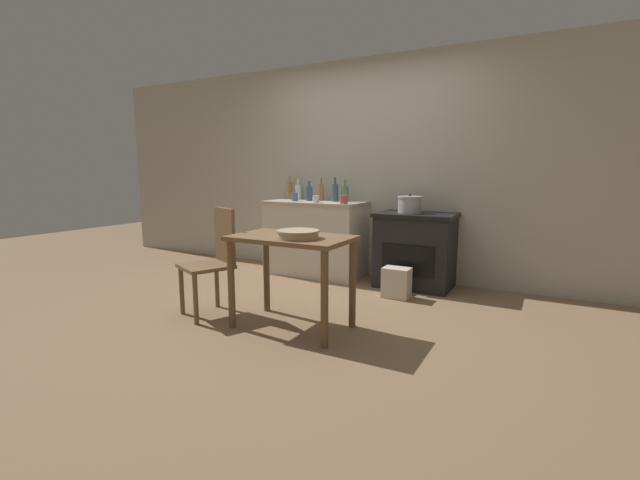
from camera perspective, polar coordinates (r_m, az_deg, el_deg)
The scene contains 18 objects.
ground_plane at distance 3.99m, azimuth -2.95°, elevation -9.14°, with size 14.00×14.00×0.00m, color #896B4C.
wall_back at distance 5.20m, azimuth 6.22°, elevation 9.36°, with size 8.00×0.07×2.55m.
counter_cabinet at distance 5.20m, azimuth -0.63°, elevation 0.28°, with size 1.20×0.61×0.90m.
stove at distance 4.76m, azimuth 12.57°, elevation -1.30°, with size 0.83×0.58×0.81m.
work_table at distance 3.39m, azimuth -3.80°, elevation -1.75°, with size 0.94×0.58×0.75m.
chair at distance 3.85m, azimuth -13.97°, elevation -2.45°, with size 0.53×0.53×0.94m.
flour_sack at distance 4.36m, azimuth 10.16°, elevation -5.61°, with size 0.27×0.19×0.30m, color beige.
stock_pot at distance 4.68m, azimuth 11.87°, elevation 4.65°, with size 0.26×0.26×0.20m.
mixing_bowl_large at distance 3.24m, azimuth -2.94°, elevation 0.85°, with size 0.33×0.33×0.06m.
bottle_far_left at distance 5.26m, azimuth 0.16°, elevation 6.44°, with size 0.06×0.06×0.28m.
bottle_left at distance 5.11m, azimuth 2.01°, elevation 6.39°, with size 0.08×0.08×0.28m.
bottle_mid_left at distance 5.54m, azimuth -4.07°, elevation 6.63°, with size 0.06×0.06×0.29m.
bottle_center_left at distance 5.06m, azimuth 3.34°, elevation 6.25°, with size 0.08×0.08×0.26m.
bottle_center at distance 5.24m, azimuth -1.45°, elevation 6.28°, with size 0.08×0.08×0.24m.
bottle_center_right at distance 5.49m, azimuth -2.94°, elevation 6.48°, with size 0.08×0.08×0.26m.
cup_mid_right at distance 4.74m, azimuth 3.20°, elevation 5.41°, with size 0.09×0.09×0.10m, color #B74C42.
cup_right at distance 4.91m, azimuth -0.55°, elevation 5.48°, with size 0.08×0.08×0.08m, color silver.
cup_far_right at distance 5.21m, azimuth -3.41°, elevation 5.78°, with size 0.08×0.08×0.10m, color #4C6B99.
Camera 1 is at (1.99, -3.22, 1.25)m, focal length 24.00 mm.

